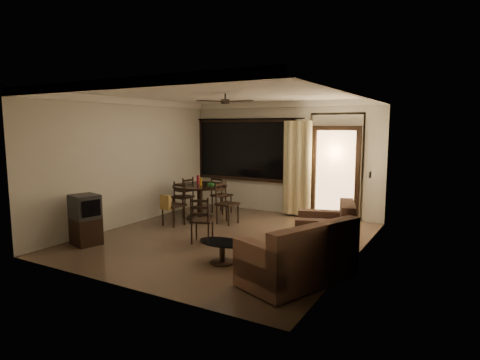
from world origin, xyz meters
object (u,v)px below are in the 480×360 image
Objects in this scene: dining_table at (200,192)px; side_chair at (202,229)px; dining_chair_west at (183,204)px; dining_chair_north at (221,202)px; tv_cabinet at (86,220)px; sofa at (301,259)px; armchair at (328,236)px; dining_chair_east at (227,211)px; dining_chair_south at (173,212)px; coffee_table at (222,249)px.

dining_table is 2.07m from side_chair.
dining_chair_west is 1.00× the size of dining_chair_north.
dining_chair_west is 1.01× the size of tv_cabinet.
armchair is (-0.00, 1.25, 0.04)m from sofa.
dining_table is at bearing 89.93° from dining_chair_east.
dining_table is at bearing -73.74° from side_chair.
dining_table is at bearing 89.91° from dining_chair_south.
sofa is 2.27× the size of coffee_table.
sofa is at bearing -36.09° from dining_table.
side_chair is (1.80, -1.76, -0.02)m from dining_chair_west.
dining_chair_west is 1.00× the size of dining_chair_south.
dining_chair_north is 4.05m from armchair.
sofa is (3.68, -1.74, 0.04)m from dining_chair_south.
dining_chair_south and armchair have the same top height.
coffee_table is at bearing -159.52° from armchair.
tv_cabinet is (-0.60, -2.81, -0.16)m from dining_table.
tv_cabinet is 0.51× the size of sofa.
dining_chair_west and dining_chair_north have the same top height.
dining_chair_north reaches higher than tv_cabinet.
dining_chair_east is 0.52× the size of sofa.
side_chair is (1.81, 1.16, -0.21)m from tv_cabinet.
dining_chair_south and dining_chair_north have the same top height.
dining_chair_east is 1.00× the size of dining_chair_north.
dining_chair_south is 1.06× the size of side_chair.
dining_table is 1.44× the size of side_chair.
dining_chair_north is 1.06× the size of side_chair.
dining_chair_east reaches higher than side_chair.
dining_chair_east is 1.01× the size of tv_cabinet.
side_chair is at bearing -53.68° from dining_table.
sofa is at bearing 17.10° from tv_cabinet.
sofa is (3.55, -2.59, -0.29)m from dining_table.
sofa is at bearing 137.91° from side_chair.
tv_cabinet is at bearing -154.72° from sofa.
side_chair is (1.10, -2.42, -0.02)m from dining_chair_north.
armchair is 1.43× the size of coffee_table.
dining_table is at bearing 141.93° from armchair.
dining_table reaches higher than dining_chair_south.
coffee_table is at bearing 120.17° from side_chair.
dining_chair_west is at bearing 51.50° from dining_chair_north.
tv_cabinet is at bearing -177.96° from armchair.
dining_chair_south is 1.64m from dining_chair_north.
side_chair is (1.33, -0.79, -0.04)m from dining_chair_south.
armchair is (4.14, -1.46, 0.10)m from dining_chair_west.
dining_chair_west reaches higher than sofa.
dining_chair_north is 3.80m from coffee_table.
sofa is at bearing -6.59° from coffee_table.
dining_chair_east is 1.06× the size of side_chair.
sofa is (2.73, -2.47, 0.07)m from dining_chair_east.
armchair is at bearing 78.64° from dining_chair_west.
tv_cabinet reaches higher than coffee_table.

